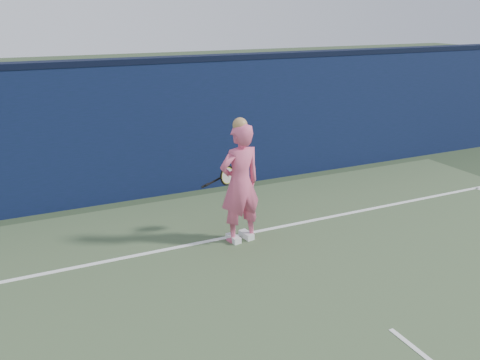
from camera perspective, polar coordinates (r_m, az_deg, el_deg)
backstop_wall at (r=10.10m, az=-3.71°, el=6.15°), size 24.00×0.40×2.50m
wall_cap at (r=9.90m, az=-3.87°, el=13.52°), size 24.00×0.42×0.10m
player at (r=7.64m, az=-0.00°, el=-0.36°), size 0.73×0.53×1.94m
racket at (r=8.00m, az=-1.60°, el=0.42°), size 0.62×0.17×0.33m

